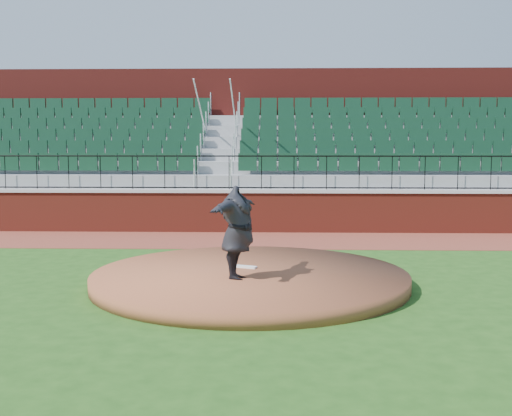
{
  "coord_description": "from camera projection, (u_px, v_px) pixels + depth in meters",
  "views": [
    {
      "loc": [
        0.41,
        -12.03,
        2.7
      ],
      "look_at": [
        0.0,
        1.5,
        1.3
      ],
      "focal_mm": 44.44,
      "sensor_mm": 36.0,
      "label": 1
    }
  ],
  "objects": [
    {
      "name": "ground",
      "position": [
        254.0,
        283.0,
        12.25
      ],
      "size": [
        90.0,
        90.0,
        0.0
      ],
      "primitive_type": "plane",
      "color": "#204B15",
      "rests_on": "ground"
    },
    {
      "name": "warning_track",
      "position": [
        260.0,
        240.0,
        17.62
      ],
      "size": [
        34.0,
        3.2,
        0.01
      ],
      "primitive_type": "cube",
      "color": "brown",
      "rests_on": "ground"
    },
    {
      "name": "field_wall",
      "position": [
        261.0,
        212.0,
        19.15
      ],
      "size": [
        34.0,
        0.35,
        1.2
      ],
      "primitive_type": "cube",
      "color": "maroon",
      "rests_on": "ground"
    },
    {
      "name": "wall_cap",
      "position": [
        261.0,
        191.0,
        19.08
      ],
      "size": [
        34.0,
        0.45,
        0.1
      ],
      "primitive_type": "cube",
      "color": "#B7B7B7",
      "rests_on": "field_wall"
    },
    {
      "name": "wall_railing",
      "position": [
        261.0,
        173.0,
        19.02
      ],
      "size": [
        34.0,
        0.05,
        1.0
      ],
      "primitive_type": null,
      "color": "black",
      "rests_on": "wall_cap"
    },
    {
      "name": "seating_stands",
      "position": [
        263.0,
        154.0,
        21.68
      ],
      "size": [
        34.0,
        5.1,
        4.6
      ],
      "primitive_type": null,
      "color": "gray",
      "rests_on": "ground"
    },
    {
      "name": "concourse_wall",
      "position": [
        265.0,
        141.0,
        24.42
      ],
      "size": [
        34.0,
        0.5,
        5.5
      ],
      "primitive_type": "cube",
      "color": "maroon",
      "rests_on": "ground"
    },
    {
      "name": "pitchers_mound",
      "position": [
        250.0,
        278.0,
        12.05
      ],
      "size": [
        5.99,
        5.99,
        0.25
      ],
      "primitive_type": "cylinder",
      "color": "brown",
      "rests_on": "ground"
    },
    {
      "name": "pitching_rubber",
      "position": [
        243.0,
        267.0,
        12.47
      ],
      "size": [
        0.57,
        0.33,
        0.04
      ],
      "primitive_type": "cube",
      "rotation": [
        0.0,
        0.0,
        -0.36
      ],
      "color": "white",
      "rests_on": "pitchers_mound"
    },
    {
      "name": "pitcher",
      "position": [
        237.0,
        232.0,
        11.36
      ],
      "size": [
        1.08,
        2.15,
        1.69
      ],
      "primitive_type": "imported",
      "rotation": [
        0.0,
        0.0,
        1.31
      ],
      "color": "black",
      "rests_on": "pitchers_mound"
    }
  ]
}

